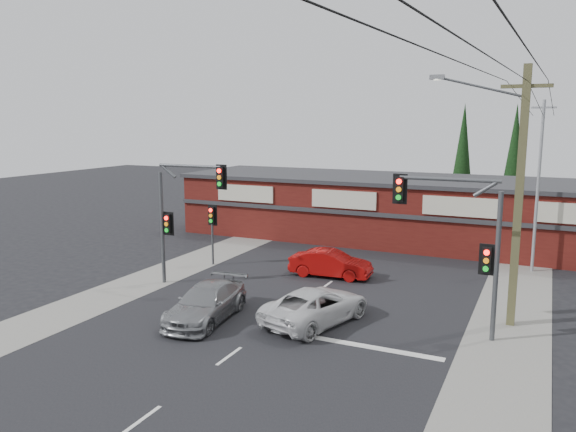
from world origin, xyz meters
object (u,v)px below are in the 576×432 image
at_px(red_sedan, 331,264).
at_px(shop_building, 377,207).
at_px(white_suv, 316,305).
at_px(silver_suv, 206,303).
at_px(utility_pole, 516,189).

height_order(red_sedan, shop_building, shop_building).
bearing_deg(white_suv, red_sedan, -58.43).
relative_size(red_sedan, shop_building, 0.15).
xyz_separation_m(silver_suv, shop_building, (1.68, 18.58, 1.43)).
distance_m(red_sedan, shop_building, 10.61).
bearing_deg(red_sedan, white_suv, -167.45).
bearing_deg(shop_building, red_sedan, -86.68).
bearing_deg(utility_pole, shop_building, 123.76).
relative_size(silver_suv, shop_building, 0.18).
height_order(silver_suv, shop_building, shop_building).
distance_m(silver_suv, red_sedan, 8.40).
bearing_deg(red_sedan, utility_pole, -115.17).
xyz_separation_m(shop_building, utility_pole, (9.36, -14.00, 3.26)).
height_order(silver_suv, utility_pole, utility_pole).
bearing_deg(red_sedan, shop_building, -0.02).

